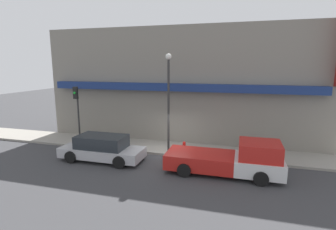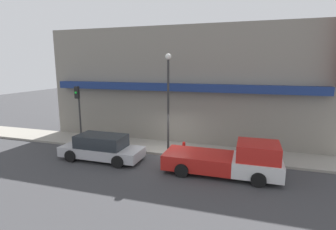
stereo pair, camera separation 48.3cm
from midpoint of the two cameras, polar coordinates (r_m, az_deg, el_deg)
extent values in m
plane|color=#38383A|center=(16.14, -1.15, -8.91)|extent=(80.00, 80.00, 0.00)
cube|color=gray|center=(17.31, 0.12, -7.28)|extent=(36.00, 2.63, 0.14)
cube|color=gray|center=(19.24, 2.41, 6.54)|extent=(19.80, 3.00, 8.04)
cube|color=navy|center=(17.50, 1.03, 6.05)|extent=(18.22, 0.60, 0.50)
cube|color=silver|center=(13.76, 18.18, -10.37)|extent=(2.32, 2.01, 0.75)
cube|color=#B21E19|center=(13.51, 18.37, -7.28)|extent=(1.97, 1.85, 0.80)
cube|color=#B21E19|center=(13.91, 6.01, -9.64)|extent=(3.48, 2.01, 0.75)
cylinder|color=black|center=(14.80, 18.20, -9.93)|extent=(0.69, 0.22, 0.69)
cylinder|color=black|center=(12.93, 18.54, -13.02)|extent=(0.69, 0.22, 0.69)
cylinder|color=black|center=(15.03, 4.24, -9.06)|extent=(0.69, 0.22, 0.69)
cylinder|color=black|center=(13.20, 2.44, -11.94)|extent=(0.69, 0.22, 0.69)
cube|color=#ADADB2|center=(15.86, -14.97, -7.79)|extent=(4.84, 1.78, 0.56)
cube|color=#23282D|center=(15.68, -15.08, -5.60)|extent=(2.81, 1.61, 0.71)
cylinder|color=black|center=(15.98, -8.62, -7.94)|extent=(0.69, 0.22, 0.69)
cylinder|color=black|center=(14.48, -11.57, -10.06)|extent=(0.69, 0.22, 0.69)
cylinder|color=black|center=(17.40, -17.73, -6.78)|extent=(0.69, 0.22, 0.69)
cylinder|color=black|center=(16.02, -21.26, -8.53)|extent=(0.69, 0.22, 0.69)
cylinder|color=red|center=(16.48, 2.68, -7.12)|extent=(0.20, 0.20, 0.47)
sphere|color=red|center=(16.39, 2.69, -6.11)|extent=(0.19, 0.19, 0.19)
cylinder|color=#2D2D2D|center=(15.87, -0.76, 1.76)|extent=(0.14, 0.14, 5.62)
sphere|color=silver|center=(15.68, -0.79, 12.61)|extent=(0.36, 0.36, 0.36)
cylinder|color=#2D2D2D|center=(18.73, -19.60, -0.13)|extent=(0.12, 0.12, 3.92)
cube|color=black|center=(18.38, -20.20, 4.56)|extent=(0.28, 0.20, 0.80)
sphere|color=green|center=(18.29, -20.42, 4.51)|extent=(0.16, 0.16, 0.16)
camera|label=1|loc=(0.24, -90.84, -0.16)|focal=28.00mm
camera|label=2|loc=(0.24, 89.16, 0.16)|focal=28.00mm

